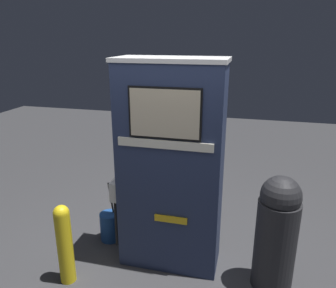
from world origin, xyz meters
The scene contains 5 objects.
ground_plane centered at (0.00, 0.00, 0.00)m, with size 14.00×14.00×0.00m, color #38383A.
gas_pump centered at (0.00, 0.23, 1.08)m, with size 1.12×0.51×2.15m.
safety_bollard centered at (-0.91, -0.35, 0.44)m, with size 0.15×0.15×0.84m.
trash_bin centered at (1.05, 0.09, 0.59)m, with size 0.39×0.39×1.15m.
squeegee_bucket centered at (-0.79, 0.41, 0.18)m, with size 0.23×0.23×0.77m.
Camera 1 is at (0.72, -2.71, 2.33)m, focal length 35.00 mm.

